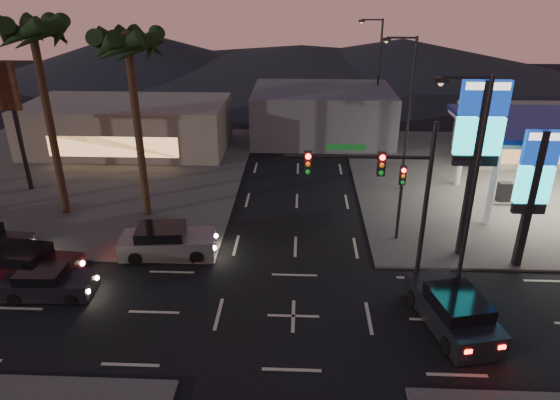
{
  "coord_description": "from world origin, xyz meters",
  "views": [
    {
      "loc": [
        0.19,
        -17.36,
        13.16
      ],
      "look_at": [
        -0.8,
        5.38,
        3.0
      ],
      "focal_mm": 32.0,
      "sensor_mm": 36.0,
      "label": 1
    }
  ],
  "objects_px": {
    "traffic_signal_mast": "(386,186)",
    "car_lane_b_front": "(167,242)",
    "car_lane_a_front": "(47,283)",
    "car_lane_a_mid": "(27,265)",
    "pylon_sign_short": "(535,180)",
    "suv_station": "(453,310)",
    "pylon_sign_tall": "(479,136)"
  },
  "relations": [
    {
      "from": "car_lane_b_front",
      "to": "car_lane_a_front",
      "type": "bearing_deg",
      "value": -139.5
    },
    {
      "from": "suv_station",
      "to": "car_lane_a_front",
      "type": "bearing_deg",
      "value": 175.28
    },
    {
      "from": "traffic_signal_mast",
      "to": "car_lane_b_front",
      "type": "bearing_deg",
      "value": 164.3
    },
    {
      "from": "pylon_sign_short",
      "to": "car_lane_b_front",
      "type": "bearing_deg",
      "value": 178.68
    },
    {
      "from": "car_lane_b_front",
      "to": "car_lane_a_mid",
      "type": "bearing_deg",
      "value": -157.39
    },
    {
      "from": "traffic_signal_mast",
      "to": "pylon_sign_short",
      "type": "bearing_deg",
      "value": 19.13
    },
    {
      "from": "pylon_sign_short",
      "to": "car_lane_b_front",
      "type": "relative_size",
      "value": 1.39
    },
    {
      "from": "traffic_signal_mast",
      "to": "car_lane_a_front",
      "type": "distance_m",
      "value": 15.57
    },
    {
      "from": "traffic_signal_mast",
      "to": "suv_station",
      "type": "relative_size",
      "value": 1.52
    },
    {
      "from": "pylon_sign_tall",
      "to": "traffic_signal_mast",
      "type": "xyz_separation_m",
      "value": [
        -4.74,
        -3.51,
        -1.17
      ]
    },
    {
      "from": "car_lane_b_front",
      "to": "suv_station",
      "type": "bearing_deg",
      "value": -21.85
    },
    {
      "from": "pylon_sign_short",
      "to": "pylon_sign_tall",
      "type": "bearing_deg",
      "value": 158.2
    },
    {
      "from": "suv_station",
      "to": "car_lane_a_mid",
      "type": "bearing_deg",
      "value": 171.83
    },
    {
      "from": "traffic_signal_mast",
      "to": "suv_station",
      "type": "xyz_separation_m",
      "value": [
        2.76,
        -2.35,
        -4.46
      ]
    },
    {
      "from": "car_lane_a_mid",
      "to": "suv_station",
      "type": "bearing_deg",
      "value": -8.17
    },
    {
      "from": "car_lane_a_mid",
      "to": "suv_station",
      "type": "height_order",
      "value": "suv_station"
    },
    {
      "from": "traffic_signal_mast",
      "to": "car_lane_a_front",
      "type": "height_order",
      "value": "traffic_signal_mast"
    },
    {
      "from": "pylon_sign_short",
      "to": "car_lane_a_front",
      "type": "xyz_separation_m",
      "value": [
        -22.09,
        -3.41,
        -4.04
      ]
    },
    {
      "from": "car_lane_a_mid",
      "to": "traffic_signal_mast",
      "type": "bearing_deg",
      "value": -1.4
    },
    {
      "from": "pylon_sign_tall",
      "to": "suv_station",
      "type": "relative_size",
      "value": 1.72
    },
    {
      "from": "car_lane_a_mid",
      "to": "car_lane_b_front",
      "type": "xyz_separation_m",
      "value": [
        6.04,
        2.52,
        0.01
      ]
    },
    {
      "from": "car_lane_a_front",
      "to": "car_lane_a_mid",
      "type": "relative_size",
      "value": 0.82
    },
    {
      "from": "car_lane_b_front",
      "to": "suv_station",
      "type": "height_order",
      "value": "suv_station"
    },
    {
      "from": "pylon_sign_tall",
      "to": "car_lane_a_mid",
      "type": "relative_size",
      "value": 1.8
    },
    {
      "from": "car_lane_a_mid",
      "to": "suv_station",
      "type": "distance_m",
      "value": 19.37
    },
    {
      "from": "car_lane_a_front",
      "to": "car_lane_a_mid",
      "type": "xyz_separation_m",
      "value": [
        -1.57,
        1.3,
        0.12
      ]
    },
    {
      "from": "pylon_sign_tall",
      "to": "car_lane_b_front",
      "type": "relative_size",
      "value": 1.78
    },
    {
      "from": "car_lane_a_front",
      "to": "suv_station",
      "type": "relative_size",
      "value": 0.78
    },
    {
      "from": "pylon_sign_tall",
      "to": "car_lane_a_front",
      "type": "bearing_deg",
      "value": -167.31
    },
    {
      "from": "car_lane_a_front",
      "to": "car_lane_b_front",
      "type": "relative_size",
      "value": 0.81
    },
    {
      "from": "car_lane_a_front",
      "to": "car_lane_b_front",
      "type": "xyz_separation_m",
      "value": [
        4.47,
        3.82,
        0.13
      ]
    },
    {
      "from": "pylon_sign_tall",
      "to": "traffic_signal_mast",
      "type": "height_order",
      "value": "pylon_sign_tall"
    }
  ]
}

